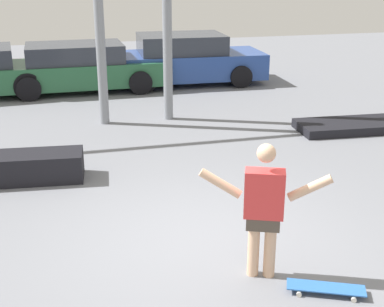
{
  "coord_description": "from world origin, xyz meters",
  "views": [
    {
      "loc": [
        -1.65,
        -5.65,
        3.25
      ],
      "look_at": [
        0.14,
        1.3,
        0.69
      ],
      "focal_mm": 50.0,
      "sensor_mm": 36.0,
      "label": 1
    }
  ],
  "objects_px": {
    "manual_pad": "(369,125)",
    "parked_car_blue": "(186,60)",
    "skateboard": "(326,288)",
    "skateboarder": "(264,206)",
    "grind_box": "(9,168)",
    "parked_car_green": "(81,68)"
  },
  "relations": [
    {
      "from": "skateboard",
      "to": "parked_car_blue",
      "type": "distance_m",
      "value": 10.49
    },
    {
      "from": "parked_car_blue",
      "to": "parked_car_green",
      "type": "bearing_deg",
      "value": -173.54
    },
    {
      "from": "skateboard",
      "to": "manual_pad",
      "type": "distance_m",
      "value": 6.26
    },
    {
      "from": "skateboard",
      "to": "manual_pad",
      "type": "height_order",
      "value": "manual_pad"
    },
    {
      "from": "parked_car_green",
      "to": "parked_car_blue",
      "type": "relative_size",
      "value": 1.05
    },
    {
      "from": "grind_box",
      "to": "manual_pad",
      "type": "height_order",
      "value": "grind_box"
    },
    {
      "from": "manual_pad",
      "to": "parked_car_green",
      "type": "xyz_separation_m",
      "value": [
        -5.52,
        5.13,
        0.52
      ]
    },
    {
      "from": "grind_box",
      "to": "skateboarder",
      "type": "bearing_deg",
      "value": -51.0
    },
    {
      "from": "skateboarder",
      "to": "parked_car_green",
      "type": "relative_size",
      "value": 0.34
    },
    {
      "from": "skateboard",
      "to": "parked_car_blue",
      "type": "xyz_separation_m",
      "value": [
        1.07,
        10.41,
        0.6
      ]
    },
    {
      "from": "grind_box",
      "to": "manual_pad",
      "type": "relative_size",
      "value": 0.76
    },
    {
      "from": "skateboard",
      "to": "grind_box",
      "type": "height_order",
      "value": "grind_box"
    },
    {
      "from": "manual_pad",
      "to": "parked_car_blue",
      "type": "distance_m",
      "value": 5.95
    },
    {
      "from": "manual_pad",
      "to": "parked_car_blue",
      "type": "bearing_deg",
      "value": 115.86
    },
    {
      "from": "skateboarder",
      "to": "parked_car_green",
      "type": "xyz_separation_m",
      "value": [
        -1.33,
        9.71,
        -0.22
      ]
    },
    {
      "from": "grind_box",
      "to": "parked_car_blue",
      "type": "bearing_deg",
      "value": 55.32
    },
    {
      "from": "skateboard",
      "to": "parked_car_green",
      "type": "distance_m",
      "value": 10.39
    },
    {
      "from": "grind_box",
      "to": "parked_car_blue",
      "type": "distance_m",
      "value": 7.81
    },
    {
      "from": "grind_box",
      "to": "manual_pad",
      "type": "distance_m",
      "value": 7.11
    },
    {
      "from": "skateboarder",
      "to": "manual_pad",
      "type": "bearing_deg",
      "value": 69.78
    },
    {
      "from": "skateboard",
      "to": "parked_car_green",
      "type": "bearing_deg",
      "value": 124.85
    },
    {
      "from": "skateboarder",
      "to": "parked_car_blue",
      "type": "xyz_separation_m",
      "value": [
        1.6,
        9.91,
        -0.17
      ]
    }
  ]
}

